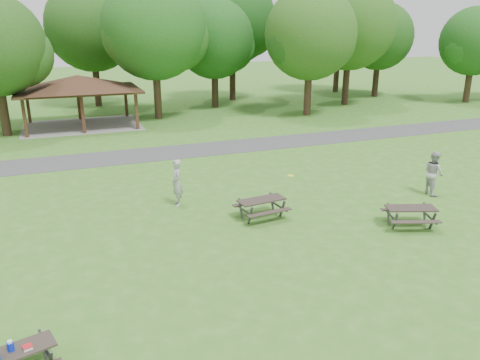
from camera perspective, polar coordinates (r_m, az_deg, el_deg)
name	(u,v)px	position (r m, az deg, el deg)	size (l,w,h in m)	color
ground	(255,257)	(15.47, 1.90, -9.38)	(160.00, 160.00, 0.00)	#366F1F
asphalt_path	(164,153)	(28.07, -9.31, 3.27)	(120.00, 3.20, 0.02)	#404042
pavilion	(78,85)	(36.85, -19.14, 10.92)	(8.60, 7.01, 3.76)	#342112
tree_row_e	(155,31)	(38.36, -10.30, 17.45)	(8.40, 8.00, 11.02)	#322216
tree_row_f	(215,41)	(43.29, -3.06, 16.53)	(7.35, 7.00, 9.55)	black
tree_row_g	(311,37)	(39.74, 8.66, 16.90)	(7.77, 7.40, 10.25)	#322016
tree_row_h	(351,27)	(45.86, 13.33, 17.67)	(8.61, 8.20, 11.37)	black
tree_row_i	(380,38)	(52.20, 16.69, 16.20)	(7.14, 6.80, 9.52)	black
tree_row_j	(475,43)	(51.39, 26.69, 14.66)	(6.72, 6.40, 8.96)	#312015
tree_deep_b	(93,29)	(45.75, -17.51, 17.16)	(8.40, 8.00, 11.13)	black
tree_deep_c	(233,23)	(47.57, -0.84, 18.64)	(8.82, 8.40, 11.90)	black
tree_deep_d	(340,27)	(54.74, 12.10, 17.79)	(8.40, 8.00, 11.27)	black
picnic_table_near	(6,356)	(11.50, -26.59, -18.62)	(1.90, 1.68, 1.12)	#2C2620
picnic_table_middle	(262,204)	(18.24, 2.64, -2.90)	(2.01, 1.68, 0.81)	#2C231F
picnic_table_far	(411,212)	(18.59, 20.08, -3.68)	(2.20, 1.98, 0.79)	#2C241F
frisbee_in_flight	(291,176)	(20.03, 6.20, 0.53)	(0.32, 0.32, 0.02)	#FFFC28
frisbee_thrower	(177,183)	(19.57, -7.72, -0.33)	(0.72, 0.47, 1.97)	#A3A3A5
frisbee_catcher	(434,173)	(22.40, 22.53, 0.80)	(0.96, 0.74, 1.97)	#ACACAF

